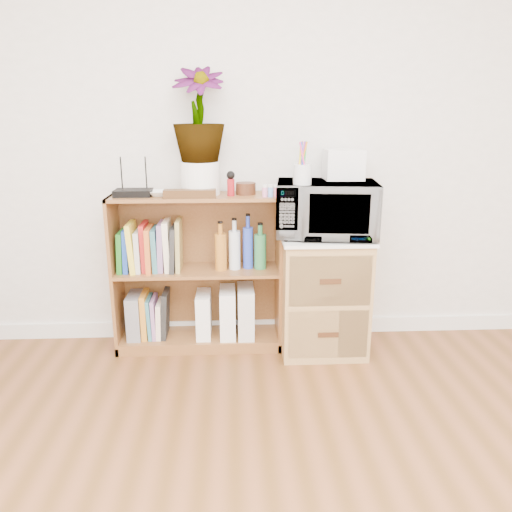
{
  "coord_description": "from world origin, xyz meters",
  "views": [
    {
      "loc": [
        -0.14,
        -0.79,
        1.41
      ],
      "look_at": [
        -0.01,
        1.95,
        0.62
      ],
      "focal_mm": 35.0,
      "sensor_mm": 36.0,
      "label": 1
    }
  ],
  "objects": [
    {
      "name": "file_box",
      "position": [
        -0.74,
        2.1,
        0.21
      ],
      "size": [
        0.08,
        0.22,
        0.27
      ],
      "primitive_type": "cube",
      "color": "gray",
      "rests_on": "bookshelf"
    },
    {
      "name": "white_bowl",
      "position": [
        -0.55,
        2.07,
        0.97
      ],
      "size": [
        0.13,
        0.13,
        0.03
      ],
      "primitive_type": "imported",
      "color": "white",
      "rests_on": "bookshelf"
    },
    {
      "name": "potted_plant",
      "position": [
        -0.32,
        2.12,
        1.4
      ],
      "size": [
        0.29,
        0.29,
        0.52
      ],
      "primitive_type": "imported",
      "color": "#2B6A2A",
      "rests_on": "plant_pot"
    },
    {
      "name": "skirting_board",
      "position": [
        0.0,
        2.24,
        0.05
      ],
      "size": [
        4.0,
        0.02,
        0.1
      ],
      "primitive_type": "cube",
      "color": "white",
      "rests_on": "ground"
    },
    {
      "name": "lower_books",
      "position": [
        -0.62,
        2.1,
        0.2
      ],
      "size": [
        0.17,
        0.19,
        0.29
      ],
      "color": "orange",
      "rests_on": "bookshelf"
    },
    {
      "name": "pen_cup",
      "position": [
        0.24,
        1.91,
        1.09
      ],
      "size": [
        0.1,
        0.1,
        0.11
      ],
      "primitive_type": "cylinder",
      "color": "silver",
      "rests_on": "microwave"
    },
    {
      "name": "magazine_holder_left",
      "position": [
        -0.32,
        2.09,
        0.21
      ],
      "size": [
        0.09,
        0.22,
        0.28
      ],
      "primitive_type": "cube",
      "color": "white",
      "rests_on": "bookshelf"
    },
    {
      "name": "kokeshi_doll",
      "position": [
        -0.14,
        2.06,
        1.0
      ],
      "size": [
        0.04,
        0.04,
        0.1
      ],
      "primitive_type": "cylinder",
      "color": "maroon",
      "rests_on": "bookshelf"
    },
    {
      "name": "wicker_unit",
      "position": [
        0.4,
        2.02,
        0.35
      ],
      "size": [
        0.5,
        0.45,
        0.7
      ],
      "primitive_type": "cube",
      "color": "#9E7542",
      "rests_on": "ground"
    },
    {
      "name": "microwave",
      "position": [
        0.4,
        2.02,
        0.88
      ],
      "size": [
        0.61,
        0.45,
        0.31
      ],
      "primitive_type": "imported",
      "rotation": [
        0.0,
        0.0,
        -0.12
      ],
      "color": "silver",
      "rests_on": "wicker_unit"
    },
    {
      "name": "magazine_holder_mid",
      "position": [
        -0.17,
        2.09,
        0.22
      ],
      "size": [
        0.09,
        0.24,
        0.3
      ],
      "primitive_type": "cube",
      "color": "white",
      "rests_on": "bookshelf"
    },
    {
      "name": "plant_pot",
      "position": [
        -0.32,
        2.12,
        1.04
      ],
      "size": [
        0.22,
        0.22,
        0.19
      ],
      "primitive_type": "cylinder",
      "color": "white",
      "rests_on": "bookshelf"
    },
    {
      "name": "cookbooks",
      "position": [
        -0.62,
        2.1,
        0.64
      ],
      "size": [
        0.37,
        0.2,
        0.31
      ],
      "color": "#1E6D1D",
      "rests_on": "bookshelf"
    },
    {
      "name": "magazine_holder_right",
      "position": [
        -0.06,
        2.09,
        0.23
      ],
      "size": [
        0.1,
        0.25,
        0.31
      ],
      "primitive_type": "cube",
      "color": "silver",
      "rests_on": "bookshelf"
    },
    {
      "name": "wooden_bowl",
      "position": [
        -0.06,
        2.11,
        0.98
      ],
      "size": [
        0.12,
        0.12,
        0.07
      ],
      "primitive_type": "cylinder",
      "color": "#3D1F10",
      "rests_on": "bookshelf"
    },
    {
      "name": "liquor_bottles",
      "position": [
        -0.01,
        2.1,
        0.65
      ],
      "size": [
        0.47,
        0.07,
        0.32
      ],
      "color": "#BA7022",
      "rests_on": "bookshelf"
    },
    {
      "name": "small_appliance",
      "position": [
        0.51,
        2.11,
        1.12
      ],
      "size": [
        0.22,
        0.18,
        0.17
      ],
      "primitive_type": "cube",
      "color": "white",
      "rests_on": "microwave"
    },
    {
      "name": "router",
      "position": [
        -0.7,
        2.08,
        0.97
      ],
      "size": [
        0.21,
        0.14,
        0.04
      ],
      "primitive_type": "cube",
      "color": "black",
      "rests_on": "bookshelf"
    },
    {
      "name": "bookshelf",
      "position": [
        -0.35,
        2.1,
        0.47
      ],
      "size": [
        1.0,
        0.3,
        0.95
      ],
      "primitive_type": "cube",
      "color": "brown",
      "rests_on": "ground"
    },
    {
      "name": "paint_jars",
      "position": [
        0.08,
        2.01,
        0.98
      ],
      "size": [
        0.1,
        0.04,
        0.05
      ],
      "primitive_type": "cube",
      "color": "pink",
      "rests_on": "bookshelf"
    },
    {
      "name": "trinket_box",
      "position": [
        -0.37,
        2.0,
        0.97
      ],
      "size": [
        0.29,
        0.07,
        0.05
      ],
      "primitive_type": "cube",
      "color": "#3A240F",
      "rests_on": "bookshelf"
    }
  ]
}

